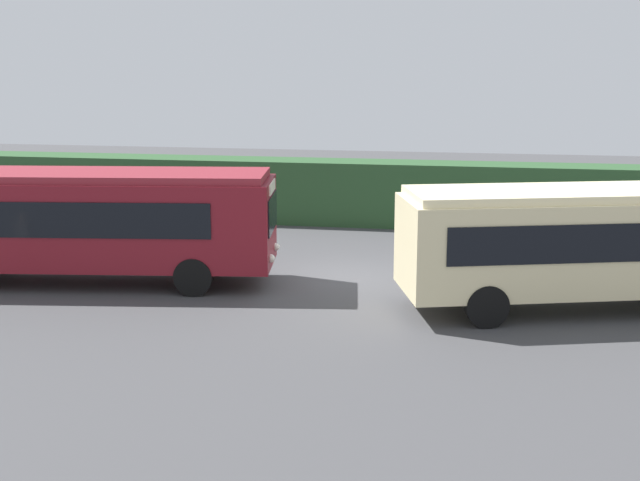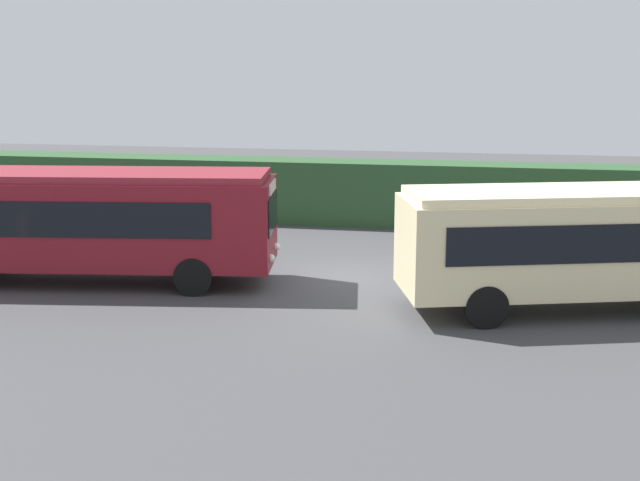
{
  "view_description": "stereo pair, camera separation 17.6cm",
  "coord_description": "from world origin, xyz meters",
  "px_view_note": "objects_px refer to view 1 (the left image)",
  "views": [
    {
      "loc": [
        3.29,
        -22.93,
        6.11
      ],
      "look_at": [
        -0.47,
        -1.79,
        1.44
      ],
      "focal_mm": 48.32,
      "sensor_mm": 36.0,
      "label": 1
    },
    {
      "loc": [
        3.46,
        -22.9,
        6.11
      ],
      "look_at": [
        -0.47,
        -1.79,
        1.44
      ],
      "focal_mm": 48.32,
      "sensor_mm": 36.0,
      "label": 2
    }
  ],
  "objects_px": {
    "bus_maroon": "(83,219)",
    "person_left": "(53,232)",
    "bus_cream": "(585,240)",
    "person_right": "(132,224)"
  },
  "relations": [
    {
      "from": "bus_maroon",
      "to": "person_left",
      "type": "height_order",
      "value": "bus_maroon"
    },
    {
      "from": "person_left",
      "to": "person_right",
      "type": "relative_size",
      "value": 0.93
    },
    {
      "from": "bus_cream",
      "to": "person_right",
      "type": "distance_m",
      "value": 13.32
    },
    {
      "from": "bus_cream",
      "to": "person_right",
      "type": "xyz_separation_m",
      "value": [
        -12.89,
        3.28,
        -0.71
      ]
    },
    {
      "from": "bus_cream",
      "to": "bus_maroon",
      "type": "bearing_deg",
      "value": 162.71
    },
    {
      "from": "person_left",
      "to": "person_right",
      "type": "height_order",
      "value": "person_right"
    },
    {
      "from": "person_left",
      "to": "bus_cream",
      "type": "bearing_deg",
      "value": -145.1
    },
    {
      "from": "bus_maroon",
      "to": "bus_cream",
      "type": "relative_size",
      "value": 1.15
    },
    {
      "from": "bus_cream",
      "to": "person_left",
      "type": "height_order",
      "value": "bus_cream"
    },
    {
      "from": "bus_cream",
      "to": "person_left",
      "type": "distance_m",
      "value": 15.07
    }
  ]
}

